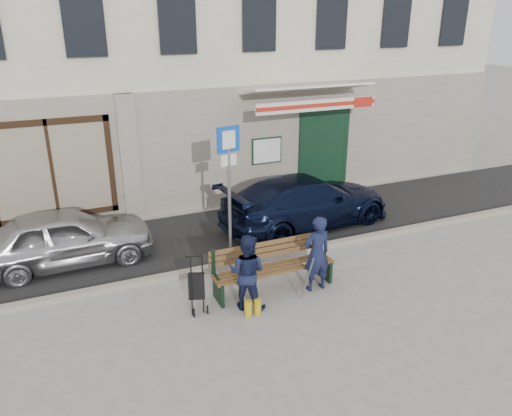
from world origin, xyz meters
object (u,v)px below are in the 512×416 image
car_silver (65,237)px  man (317,254)px  bench (271,268)px  stroller (197,287)px  car_navy (306,201)px  woman (247,272)px  parking_sign (229,171)px

car_silver → man: size_ratio=2.37×
bench → man: size_ratio=1.59×
car_silver → stroller: 3.42m
bench → stroller: 1.51m
car_silver → car_navy: (5.61, -0.17, 0.03)m
bench → stroller: size_ratio=2.39×
bench → woman: bearing=-149.7°
car_navy → bench: car_navy is taller
car_navy → stroller: 4.45m
bench → woman: woman is taller
car_navy → man: 3.10m
man → car_silver: bearing=-36.3°
stroller → car_navy: bearing=53.6°
car_navy → bench: (-2.10, -2.50, -0.18)m
woman → stroller: bearing=22.0°
man → stroller: bearing=-6.9°
bench → stroller: bearing=-176.2°
bench → stroller: (-1.50, -0.10, -0.01)m
bench → stroller: stroller is taller
parking_sign → man: size_ratio=1.92×
bench → car_navy: bearing=49.9°
car_silver → bench: size_ratio=1.49×
bench → car_silver: bearing=142.8°
man → stroller: size_ratio=1.50×
car_navy → parking_sign: 2.83m
parking_sign → bench: bearing=-95.3°
car_silver → car_navy: bearing=-92.9°
parking_sign → woman: 2.37m
car_silver → woman: bearing=-138.0°
car_navy → parking_sign: size_ratio=1.53×
car_silver → parking_sign: (3.27, -1.07, 1.35)m
car_silver → parking_sign: size_ratio=1.24×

